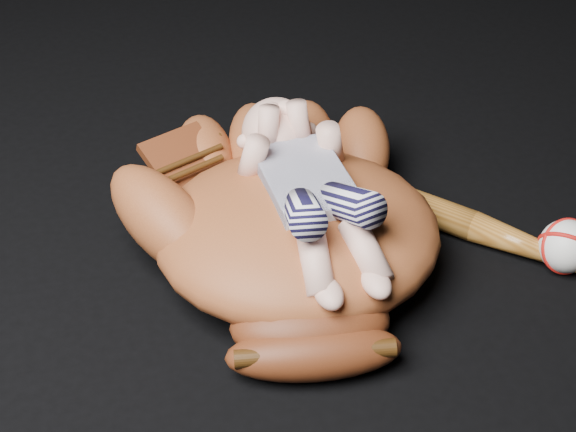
{
  "coord_description": "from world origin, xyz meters",
  "views": [
    {
      "loc": [
        -0.29,
        -0.78,
        0.8
      ],
      "look_at": [
        -0.04,
        0.08,
        0.09
      ],
      "focal_mm": 55.0,
      "sensor_mm": 36.0,
      "label": 1
    }
  ],
  "objects_px": {
    "newborn_baby": "(313,190)",
    "baseball": "(566,246)",
    "baseball_bat": "(492,233)",
    "baseball_glove": "(297,221)"
  },
  "relations": [
    {
      "from": "newborn_baby",
      "to": "baseball",
      "type": "relative_size",
      "value": 5.03
    },
    {
      "from": "baseball_glove",
      "to": "baseball_bat",
      "type": "xyz_separation_m",
      "value": [
        0.27,
        -0.03,
        -0.06
      ]
    },
    {
      "from": "baseball",
      "to": "baseball_bat",
      "type": "bearing_deg",
      "value": 137.33
    },
    {
      "from": "baseball",
      "to": "baseball_glove",
      "type": "bearing_deg",
      "value": 164.86
    },
    {
      "from": "newborn_baby",
      "to": "baseball_bat",
      "type": "height_order",
      "value": "newborn_baby"
    },
    {
      "from": "baseball_bat",
      "to": "baseball",
      "type": "xyz_separation_m",
      "value": [
        0.07,
        -0.07,
        0.01
      ]
    },
    {
      "from": "newborn_baby",
      "to": "baseball",
      "type": "height_order",
      "value": "newborn_baby"
    },
    {
      "from": "baseball_bat",
      "to": "baseball",
      "type": "relative_size",
      "value": 6.51
    },
    {
      "from": "baseball_glove",
      "to": "baseball",
      "type": "xyz_separation_m",
      "value": [
        0.35,
        -0.09,
        -0.05
      ]
    },
    {
      "from": "newborn_baby",
      "to": "baseball_bat",
      "type": "relative_size",
      "value": 0.77
    }
  ]
}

